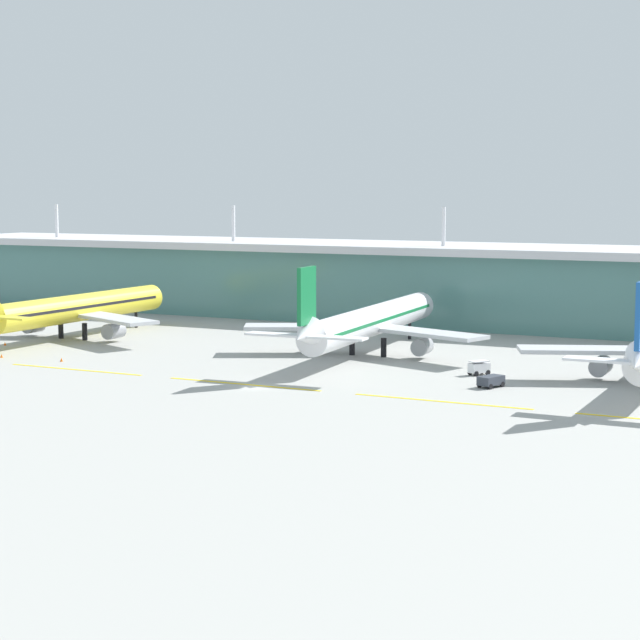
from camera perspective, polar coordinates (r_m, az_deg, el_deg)
The scene contains 12 objects.
ground_plane at distance 177.15m, azimuth -3.38°, elevation -3.49°, with size 600.00×600.00×0.00m, color #9E9E99.
terminal_building at distance 262.67m, azimuth 6.78°, elevation 1.89°, with size 288.00×34.00×27.61m.
airliner_near at distance 239.93m, azimuth -12.47°, elevation 0.59°, with size 48.79×62.00×18.90m.
airliner_middle at distance 210.85m, azimuth 2.63°, elevation -0.08°, with size 48.72×71.66×18.90m.
taxiway_stripe_mid_west at distance 198.74m, azimuth -12.53°, elevation -2.52°, with size 28.00×0.70×0.04m, color yellow.
taxiway_stripe_centre at distance 179.90m, azimuth -3.98°, elevation -3.33°, with size 28.00×0.70×0.04m, color yellow.
taxiway_stripe_mid_east at distance 165.95m, azimuth 6.30°, elevation -4.21°, with size 28.00×0.70×0.04m, color yellow.
pushback_tug at distance 178.75m, azimuth 8.83°, elevation -3.11°, with size 3.80×4.96×1.85m.
baggage_cart at distance 190.20m, azimuth 8.22°, elevation -2.46°, with size 3.55×3.99×2.48m.
safety_cone_left_wingtip at distance 216.42m, azimuth -16.13°, elevation -1.79°, with size 0.56×0.56×0.70m, color orange.
safety_cone_nose_front at distance 208.71m, azimuth -13.22°, elevation -2.01°, with size 0.56×0.56×0.70m, color orange.
safety_cone_right_wingtip at distance 233.43m, azimuth -15.97°, elevation -1.18°, with size 0.56×0.56×0.70m, color orange.
Camera 1 is at (84.95, -152.27, 31.30)m, focal length 61.91 mm.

